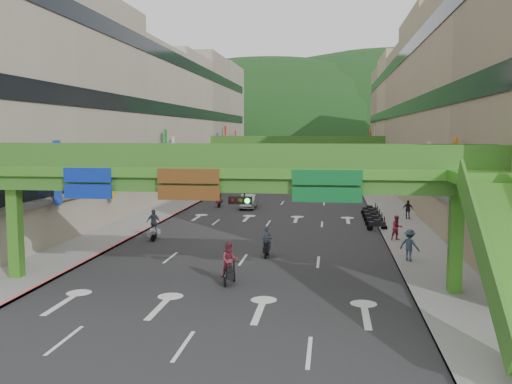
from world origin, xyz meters
The scene contains 23 objects.
ground centered at (0.00, 0.00, 0.00)m, with size 320.00×320.00×0.00m, color black.
road_slab centered at (0.00, 50.00, 0.01)m, with size 18.00×140.00×0.02m, color #28282B.
sidewalk_left centered at (-11.00, 50.00, 0.07)m, with size 4.00×140.00×0.15m, color gray.
sidewalk_right centered at (11.00, 50.00, 0.07)m, with size 4.00×140.00×0.15m, color gray.
curb_left centered at (-9.10, 50.00, 0.09)m, with size 0.20×140.00×0.18m, color #CC5959.
curb_right centered at (9.10, 50.00, 0.09)m, with size 0.20×140.00×0.18m, color gray.
building_row_left centered at (-18.93, 50.00, 9.46)m, with size 12.80×95.00×19.00m.
building_row_right centered at (18.93, 50.00, 9.46)m, with size 12.80×95.00×19.00m.
overpass_near centered at (0.93, 5.38, 5.21)m, with size 28.00×12.27×7.10m.
overpass_far centered at (0.00, 65.00, 5.40)m, with size 28.00×2.20×7.10m.
hill_left centered at (-15.00, 160.00, 0.00)m, with size 168.00×140.00×112.00m, color #1C4419.
hill_right centered at (25.00, 180.00, 0.00)m, with size 208.00×176.00×128.00m, color #1C4419.
bunting_string centered at (0.00, 30.00, 5.96)m, with size 26.00×0.36×0.47m.
scooter_rider_near centered at (1.32, 13.06, 0.86)m, with size 0.56×1.60×1.89m.
scooter_rider_mid centered at (0.16, 6.52, 1.12)m, with size 1.02×1.58×2.15m.
scooter_rider_left centered at (-7.27, 17.44, 1.13)m, with size 1.17×1.59×2.23m.
scooter_rider_far centered at (-6.17, 35.85, 0.92)m, with size 0.80×1.59×1.86m.
parked_scooter_row centered at (8.80, 27.80, 0.52)m, with size 1.60×9.35×1.08m.
car_silver centered at (-3.04, 35.23, 0.69)m, with size 1.46×4.20×1.38m, color #B2B2BA.
car_yellow centered at (1.49, 52.62, 0.73)m, with size 1.72×4.29×1.46m, color #BD7A11.
pedestrian_red centered at (9.80, 18.95, 0.87)m, with size 0.85×0.66×1.74m, color #A32C43.
pedestrian_dark centered at (11.87, 29.28, 0.81)m, with size 0.95×0.40×1.63m, color black.
pedestrian_blue centered at (9.80, 12.50, 0.93)m, with size 0.87×0.56×1.86m, color #35495B.
Camera 1 is at (5.16, -21.24, 7.65)m, focal length 40.00 mm.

